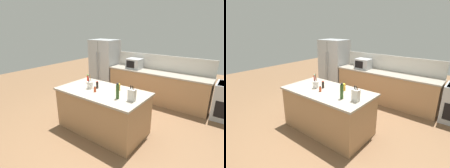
% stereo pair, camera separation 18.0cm
% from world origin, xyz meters
% --- Properties ---
extents(ground_plane, '(14.00, 14.00, 0.00)m').
position_xyz_m(ground_plane, '(0.00, 0.00, 0.00)').
color(ground_plane, brown).
extents(back_counter_run, '(3.07, 0.66, 0.94)m').
position_xyz_m(back_counter_run, '(0.30, 2.20, 0.47)').
color(back_counter_run, '#A87C54').
rests_on(back_counter_run, ground_plane).
extents(wall_backsplash, '(3.03, 0.03, 0.46)m').
position_xyz_m(wall_backsplash, '(0.30, 2.52, 1.17)').
color(wall_backsplash, beige).
rests_on(wall_backsplash, back_counter_run).
extents(kitchen_island, '(1.95, 1.05, 0.94)m').
position_xyz_m(kitchen_island, '(0.00, 0.00, 0.47)').
color(kitchen_island, '#A87C54').
rests_on(kitchen_island, ground_plane).
extents(refrigerator, '(0.95, 0.75, 1.79)m').
position_xyz_m(refrigerator, '(-1.75, 2.25, 0.89)').
color(refrigerator, '#ADB2B7').
rests_on(refrigerator, ground_plane).
extents(microwave, '(0.46, 0.39, 0.32)m').
position_xyz_m(microwave, '(-0.47, 2.20, 1.10)').
color(microwave, '#ADB2B7').
rests_on(microwave, back_counter_run).
extents(knife_block, '(0.13, 0.10, 0.29)m').
position_xyz_m(knife_block, '(0.78, -0.09, 1.05)').
color(knife_block, beige).
rests_on(knife_block, kitchen_island).
extents(utensil_crock, '(0.12, 0.12, 0.32)m').
position_xyz_m(utensil_crock, '(-0.30, -0.06, 1.02)').
color(utensil_crock, beige).
rests_on(utensil_crock, kitchen_island).
extents(olive_oil_bottle, '(0.07, 0.07, 0.31)m').
position_xyz_m(olive_oil_bottle, '(0.51, -0.16, 1.08)').
color(olive_oil_bottle, '#2D4C1E').
rests_on(olive_oil_bottle, kitchen_island).
extents(spice_jar_paprika, '(0.05, 0.05, 0.12)m').
position_xyz_m(spice_jar_paprika, '(-0.07, -0.15, 0.99)').
color(spice_jar_paprika, '#B73D1E').
rests_on(spice_jar_paprika, kitchen_island).
extents(hot_sauce_bottle, '(0.05, 0.05, 0.20)m').
position_xyz_m(hot_sauce_bottle, '(-0.61, 0.21, 1.03)').
color(hot_sauce_bottle, red).
rests_on(hot_sauce_bottle, kitchen_island).
extents(honey_jar, '(0.08, 0.08, 0.15)m').
position_xyz_m(honey_jar, '(0.27, 0.21, 1.01)').
color(honey_jar, gold).
rests_on(honey_jar, kitchen_island).
extents(soy_sauce_bottle, '(0.05, 0.05, 0.16)m').
position_xyz_m(soy_sauce_bottle, '(-0.18, 0.04, 1.02)').
color(soy_sauce_bottle, black).
rests_on(soy_sauce_bottle, kitchen_island).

